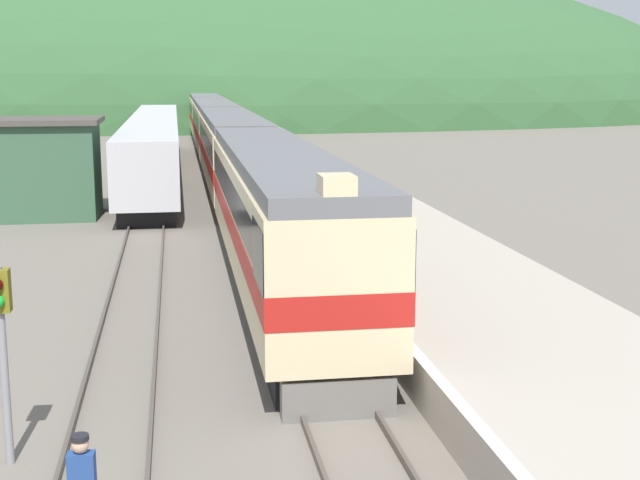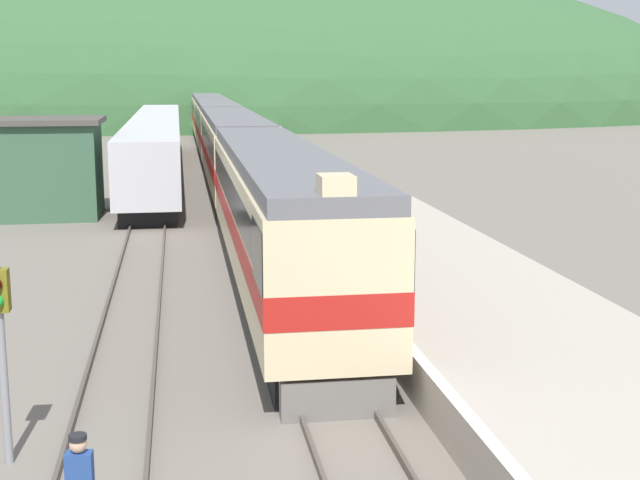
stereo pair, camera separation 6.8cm
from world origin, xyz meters
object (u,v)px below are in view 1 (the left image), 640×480
(signal_post_siding, at_px, (1,323))
(carriage_third, at_px, (214,127))
(siding_train, at_px, (155,145))
(carriage_fourth, at_px, (205,114))
(express_train_lead_car, at_px, (278,216))
(carriage_second, at_px, (232,152))

(signal_post_siding, bearing_deg, carriage_third, 83.77)
(carriage_third, xyz_separation_m, signal_post_siding, (-5.85, -53.54, 0.14))
(siding_train, relative_size, signal_post_siding, 12.01)
(carriage_third, relative_size, carriage_fourth, 1.00)
(express_train_lead_car, height_order, carriage_second, express_train_lead_car)
(carriage_second, xyz_separation_m, siding_train, (-4.25, 10.11, -0.42))
(carriage_third, height_order, signal_post_siding, carriage_third)
(siding_train, bearing_deg, carriage_second, -67.17)
(express_train_lead_car, distance_m, carriage_third, 42.53)
(carriage_fourth, height_order, siding_train, carriage_fourth)
(express_train_lead_car, distance_m, siding_train, 31.89)
(carriage_second, height_order, carriage_fourth, same)
(siding_train, bearing_deg, express_train_lead_car, -82.33)
(express_train_lead_car, bearing_deg, carriage_third, 90.00)
(siding_train, bearing_deg, carriage_third, 68.73)
(carriage_fourth, xyz_separation_m, signal_post_siding, (-5.85, -74.57, 0.14))
(carriage_fourth, relative_size, signal_post_siding, 5.90)
(siding_train, bearing_deg, signal_post_siding, -92.14)
(carriage_second, height_order, signal_post_siding, carriage_second)
(signal_post_siding, bearing_deg, siding_train, 87.86)
(express_train_lead_car, xyz_separation_m, siding_train, (-4.25, 31.60, -0.43))
(carriage_second, bearing_deg, carriage_third, 90.00)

